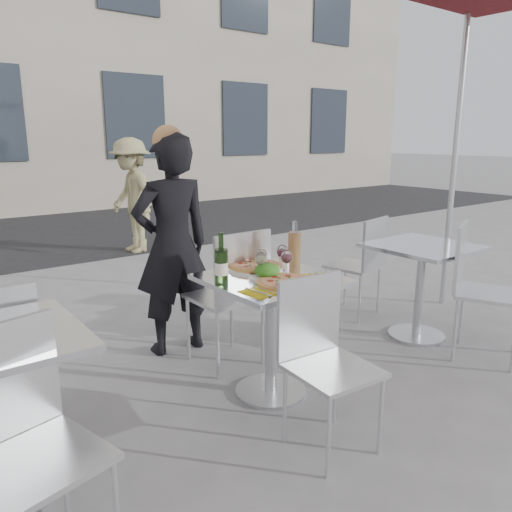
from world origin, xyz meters
TOP-DOWN VIEW (x-y plane):
  - ground at (0.00, 0.00)m, footprint 80.00×80.00m
  - street_asphalt at (0.00, 6.50)m, footprint 24.00×5.00m
  - main_table at (0.00, 0.00)m, footprint 0.72×0.72m
  - side_table_right at (1.50, 0.00)m, footprint 0.72×0.72m
  - chair_far at (0.03, 0.44)m, footprint 0.44×0.46m
  - chair_near at (-0.10, -0.54)m, footprint 0.42×0.44m
  - side_chair_lnear at (-1.49, -0.43)m, footprint 0.51×0.52m
  - side_chair_rfar at (1.51, 0.60)m, footprint 0.48×0.49m
  - side_chair_rnear at (1.52, -0.43)m, footprint 0.58×0.59m
  - woman_diner at (-0.15, 0.95)m, footprint 0.61×0.43m
  - pedestrian_b at (0.98, 4.24)m, footprint 0.61×1.02m
  - pizza_near at (-0.02, -0.16)m, footprint 0.34×0.34m
  - pizza_far at (0.04, 0.22)m, footprint 0.36×0.36m
  - salad_plate at (-0.02, 0.01)m, footprint 0.22×0.22m
  - wine_bottle at (-0.31, 0.06)m, footprint 0.07×0.08m
  - carafe at (0.28, 0.11)m, footprint 0.08×0.08m
  - sugar_shaker at (0.18, 0.10)m, footprint 0.06×0.06m
  - wineglass_white_a at (-0.05, 0.04)m, footprint 0.07×0.07m
  - wineglass_white_b at (-0.00, 0.09)m, footprint 0.07×0.07m
  - wineglass_red_a at (0.10, -0.02)m, footprint 0.07×0.07m
  - wineglass_red_b at (0.17, 0.10)m, footprint 0.07×0.07m
  - napkin_left at (-0.23, -0.19)m, footprint 0.19×0.20m
  - napkin_right at (0.22, -0.18)m, footprint 0.23×0.23m

SIDE VIEW (x-z plane):
  - ground at x=0.00m, z-range 0.00..0.00m
  - street_asphalt at x=0.00m, z-range 0.00..0.00m
  - chair_near at x=-0.10m, z-range 0.08..0.95m
  - side_chair_rfar at x=1.51m, z-range 0.08..0.97m
  - main_table at x=0.00m, z-range 0.16..0.91m
  - side_table_right at x=1.50m, z-range 0.16..0.91m
  - side_chair_lnear at x=-1.49m, z-range 0.08..1.00m
  - side_chair_rnear at x=1.52m, z-range 0.09..1.05m
  - chair_far at x=0.03m, z-range 0.09..1.05m
  - napkin_left at x=-0.23m, z-range 0.75..0.76m
  - napkin_right at x=0.22m, z-range 0.75..0.76m
  - pizza_near at x=-0.02m, z-range 0.75..0.77m
  - pizza_far at x=0.04m, z-range 0.75..0.78m
  - pedestrian_b at x=0.98m, z-range 0.00..1.55m
  - salad_plate at x=-0.02m, z-range 0.74..0.83m
  - woman_diner at x=-0.15m, z-range 0.00..1.59m
  - sugar_shaker at x=0.18m, z-range 0.75..0.86m
  - wineglass_white_a at x=-0.05m, z-range 0.78..0.94m
  - wineglass_white_b at x=0.00m, z-range 0.78..0.94m
  - wineglass_red_a at x=0.10m, z-range 0.78..0.94m
  - wineglass_red_b at x=0.17m, z-range 0.78..0.94m
  - wine_bottle at x=-0.31m, z-range 0.72..1.01m
  - carafe at x=0.28m, z-range 0.72..1.01m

